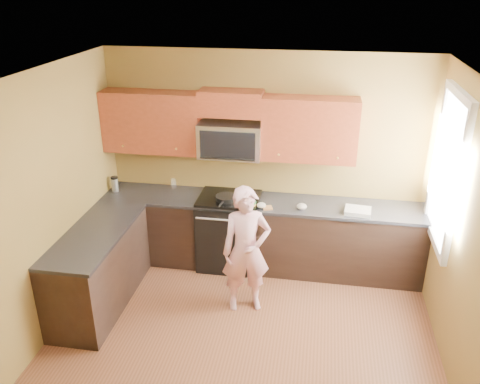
% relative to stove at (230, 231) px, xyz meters
% --- Properties ---
extents(floor, '(4.00, 4.00, 0.00)m').
position_rel_stove_xyz_m(floor, '(0.40, -1.68, -0.47)').
color(floor, brown).
rests_on(floor, ground).
extents(ceiling, '(4.00, 4.00, 0.00)m').
position_rel_stove_xyz_m(ceiling, '(0.40, -1.68, 2.23)').
color(ceiling, white).
rests_on(ceiling, ground).
extents(wall_back, '(4.00, 0.00, 4.00)m').
position_rel_stove_xyz_m(wall_back, '(0.40, 0.32, 0.88)').
color(wall_back, olive).
rests_on(wall_back, ground).
extents(wall_left, '(0.00, 4.00, 4.00)m').
position_rel_stove_xyz_m(wall_left, '(-1.60, -1.68, 0.88)').
color(wall_left, olive).
rests_on(wall_left, ground).
extents(wall_right, '(0.00, 4.00, 4.00)m').
position_rel_stove_xyz_m(wall_right, '(2.40, -1.68, 0.88)').
color(wall_right, olive).
rests_on(wall_right, ground).
extents(cabinet_back_run, '(4.00, 0.60, 0.88)m').
position_rel_stove_xyz_m(cabinet_back_run, '(0.40, 0.02, -0.03)').
color(cabinet_back_run, black).
rests_on(cabinet_back_run, floor).
extents(cabinet_left_run, '(0.60, 1.60, 0.88)m').
position_rel_stove_xyz_m(cabinet_left_run, '(-1.30, -1.08, -0.03)').
color(cabinet_left_run, black).
rests_on(cabinet_left_run, floor).
extents(countertop_back, '(4.00, 0.62, 0.04)m').
position_rel_stove_xyz_m(countertop_back, '(0.40, 0.01, 0.43)').
color(countertop_back, black).
rests_on(countertop_back, cabinet_back_run).
extents(countertop_left, '(0.62, 1.60, 0.04)m').
position_rel_stove_xyz_m(countertop_left, '(-1.29, -1.08, 0.43)').
color(countertop_left, black).
rests_on(countertop_left, cabinet_left_run).
extents(stove, '(0.76, 0.65, 0.95)m').
position_rel_stove_xyz_m(stove, '(0.00, 0.00, 0.00)').
color(stove, black).
rests_on(stove, floor).
extents(microwave, '(0.76, 0.40, 0.42)m').
position_rel_stove_xyz_m(microwave, '(0.00, 0.12, 0.97)').
color(microwave, silver).
rests_on(microwave, wall_back).
extents(upper_cab_left, '(1.22, 0.33, 0.75)m').
position_rel_stove_xyz_m(upper_cab_left, '(-0.99, 0.16, 0.97)').
color(upper_cab_left, brown).
rests_on(upper_cab_left, wall_back).
extents(upper_cab_right, '(1.12, 0.33, 0.75)m').
position_rel_stove_xyz_m(upper_cab_right, '(0.94, 0.16, 0.97)').
color(upper_cab_right, brown).
rests_on(upper_cab_right, wall_back).
extents(upper_cab_over_mw, '(0.76, 0.33, 0.30)m').
position_rel_stove_xyz_m(upper_cab_over_mw, '(0.00, 0.16, 1.62)').
color(upper_cab_over_mw, brown).
rests_on(upper_cab_over_mw, wall_back).
extents(window, '(0.06, 1.06, 1.66)m').
position_rel_stove_xyz_m(window, '(2.38, -0.48, 1.17)').
color(window, white).
rests_on(window, wall_right).
extents(woman, '(0.62, 0.49, 1.47)m').
position_rel_stove_xyz_m(woman, '(0.35, -0.88, 0.26)').
color(woman, pink).
rests_on(woman, floor).
extents(frying_pan, '(0.31, 0.48, 0.06)m').
position_rel_stove_xyz_m(frying_pan, '(-0.02, -0.09, 0.47)').
color(frying_pan, black).
rests_on(frying_pan, stove).
extents(butter_tub, '(0.15, 0.15, 0.10)m').
position_rel_stove_xyz_m(butter_tub, '(0.29, -0.18, 0.45)').
color(butter_tub, yellow).
rests_on(butter_tub, countertop_back).
extents(toast_slice, '(0.14, 0.14, 0.01)m').
position_rel_stove_xyz_m(toast_slice, '(0.50, -0.17, 0.45)').
color(toast_slice, '#B27F47').
rests_on(toast_slice, countertop_back).
extents(napkin_a, '(0.14, 0.15, 0.06)m').
position_rel_stove_xyz_m(napkin_a, '(0.43, -0.17, 0.48)').
color(napkin_a, silver).
rests_on(napkin_a, countertop_back).
extents(napkin_b, '(0.13, 0.14, 0.07)m').
position_rel_stove_xyz_m(napkin_b, '(0.91, -0.13, 0.48)').
color(napkin_b, silver).
rests_on(napkin_b, countertop_back).
extents(dish_towel, '(0.32, 0.27, 0.05)m').
position_rel_stove_xyz_m(dish_towel, '(1.56, -0.12, 0.47)').
color(dish_towel, white).
rests_on(dish_towel, countertop_back).
extents(travel_mug, '(0.11, 0.11, 0.20)m').
position_rel_stove_xyz_m(travel_mug, '(-1.50, 0.01, 0.45)').
color(travel_mug, silver).
rests_on(travel_mug, countertop_back).
extents(glass_b, '(0.08, 0.08, 0.12)m').
position_rel_stove_xyz_m(glass_b, '(-0.79, 0.24, 0.51)').
color(glass_b, silver).
rests_on(glass_b, countertop_back).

